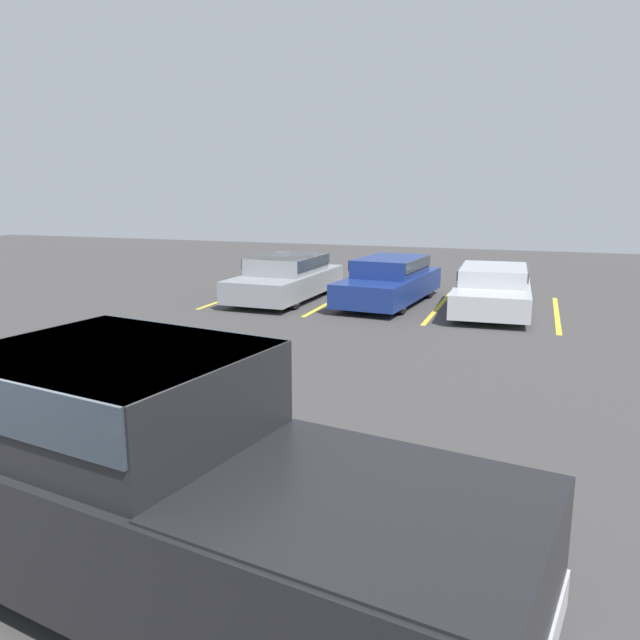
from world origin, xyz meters
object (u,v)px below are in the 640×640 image
Objects in this scene: parked_sedan_a at (286,276)px; pickup_truck at (149,476)px; parked_sedan_b at (390,279)px; wheel_stop_curb at (387,284)px; parked_sedan_c at (493,287)px.

pickup_truck is at bearing 19.58° from parked_sedan_a.
parked_sedan_a is 2.94m from parked_sedan_b.
wheel_stop_curb is (-0.73, 2.92, -0.60)m from parked_sedan_b.
parked_sedan_b is 0.98× the size of parked_sedan_c.
parked_sedan_a reaches higher than wheel_stop_curb.
parked_sedan_b is 3.07m from wheel_stop_curb.
parked_sedan_a is at bearing 117.38° from pickup_truck.
parked_sedan_b is (2.93, 0.31, 0.02)m from parked_sedan_a.
wheel_stop_curb is at bearing -133.43° from parked_sedan_c.
parked_sedan_b is at bearing -75.90° from wheel_stop_curb.
parked_sedan_c is (1.69, 12.71, -0.34)m from pickup_truck.
parked_sedan_c is at bearing 93.69° from parked_sedan_a.
pickup_truck is 1.28× the size of parked_sedan_c.
parked_sedan_b is 2.67× the size of wheel_stop_curb.
pickup_truck is at bearing -9.63° from parked_sedan_c.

